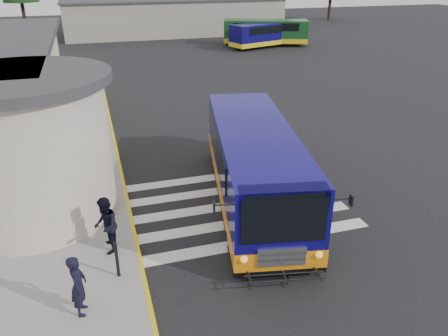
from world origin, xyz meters
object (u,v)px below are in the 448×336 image
object	(u,v)px
transit_bus	(254,168)
far_bus_a	(266,34)
pedestrian_a	(78,285)
far_bus_b	(266,31)
bollard	(117,259)
pedestrian_b	(106,226)

from	to	relation	value
transit_bus	far_bus_a	world-z (taller)	transit_bus
pedestrian_a	far_bus_a	bearing A→B (deg)	-21.85
pedestrian_a	far_bus_a	distance (m)	39.75
pedestrian_a	far_bus_b	xyz separation A→B (m)	(19.31, 35.92, 0.50)
far_bus_b	bollard	bearing A→B (deg)	172.44
transit_bus	pedestrian_b	xyz separation A→B (m)	(-5.30, -1.80, -0.31)
transit_bus	bollard	xyz separation A→B (m)	(-5.11, -3.08, -0.64)
pedestrian_a	transit_bus	bearing A→B (deg)	-48.57
transit_bus	far_bus_b	bearing A→B (deg)	78.62
bollard	far_bus_b	size ratio (longest dim) A/B	0.12
transit_bus	pedestrian_a	world-z (taller)	transit_bus
pedestrian_a	pedestrian_b	bearing A→B (deg)	-11.23
pedestrian_b	far_bus_b	xyz separation A→B (m)	(18.53, 33.50, 0.44)
transit_bus	pedestrian_b	bearing A→B (deg)	-150.01
pedestrian_b	transit_bus	bearing A→B (deg)	111.68
transit_bus	far_bus_a	size ratio (longest dim) A/B	1.21
transit_bus	far_bus_a	bearing A→B (deg)	78.46
pedestrian_b	bollard	bearing A→B (deg)	11.19
pedestrian_a	far_bus_b	size ratio (longest dim) A/B	0.18
pedestrian_b	far_bus_a	xyz separation A→B (m)	(18.21, 32.49, 0.34)
pedestrian_b	bollard	size ratio (longest dim) A/B	1.59
pedestrian_b	far_bus_a	distance (m)	37.25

